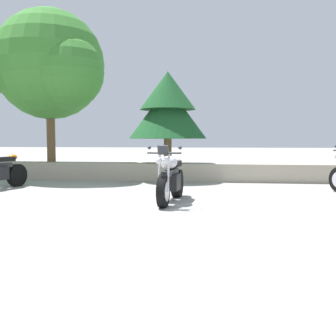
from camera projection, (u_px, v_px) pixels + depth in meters
ground_plane at (121, 205)px, 7.73m from camera, size 120.00×120.00×0.00m
stone_wall at (159, 172)px, 12.46m from camera, size 36.00×0.80×0.55m
motorcycle_silver_centre at (170, 179)px, 8.05m from camera, size 0.67×2.07×1.18m
leafy_tree_mid_left at (53, 66)px, 12.83m from camera, size 3.78×3.60×5.02m
pine_tree_mid_right at (168, 107)px, 12.23m from camera, size 2.43×2.43×2.86m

